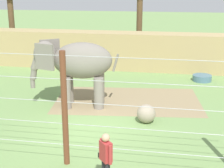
{
  "coord_description": "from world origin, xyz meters",
  "views": [
    {
      "loc": [
        2.92,
        -11.63,
        5.44
      ],
      "look_at": [
        0.53,
        1.71,
        1.4
      ],
      "focal_mm": 53.59,
      "sensor_mm": 36.0,
      "label": 1
    }
  ],
  "objects_px": {
    "water_tub": "(202,78)",
    "enrichment_ball": "(146,114)",
    "zookeeper": "(106,159)",
    "elephant": "(76,63)"
  },
  "relations": [
    {
      "from": "water_tub",
      "to": "enrichment_ball",
      "type": "bearing_deg",
      "value": -112.01
    },
    {
      "from": "zookeeper",
      "to": "water_tub",
      "type": "bearing_deg",
      "value": 73.47
    },
    {
      "from": "elephant",
      "to": "zookeeper",
      "type": "bearing_deg",
      "value": -67.4
    },
    {
      "from": "enrichment_ball",
      "to": "water_tub",
      "type": "distance_m",
      "value": 7.31
    },
    {
      "from": "zookeeper",
      "to": "water_tub",
      "type": "xyz_separation_m",
      "value": [
        3.46,
        11.65,
        -0.74
      ]
    },
    {
      "from": "enrichment_ball",
      "to": "zookeeper",
      "type": "distance_m",
      "value": 4.95
    },
    {
      "from": "elephant",
      "to": "water_tub",
      "type": "height_order",
      "value": "elephant"
    },
    {
      "from": "elephant",
      "to": "water_tub",
      "type": "distance_m",
      "value": 8.28
    },
    {
      "from": "zookeeper",
      "to": "elephant",
      "type": "bearing_deg",
      "value": 112.6
    },
    {
      "from": "elephant",
      "to": "enrichment_ball",
      "type": "xyz_separation_m",
      "value": [
        3.36,
        -1.48,
        -1.63
      ]
    }
  ]
}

